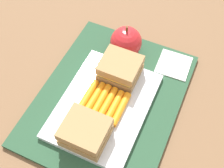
{
  "coord_description": "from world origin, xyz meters",
  "views": [
    {
      "loc": [
        -0.28,
        -0.14,
        0.53
      ],
      "look_at": [
        0.01,
        0.0,
        0.04
      ],
      "focal_mm": 46.92,
      "sensor_mm": 36.0,
      "label": 1
    }
  ],
  "objects_px": {
    "carrot_sticks_bundle": "(104,102)",
    "apple": "(126,42)",
    "food_tray": "(104,105)",
    "sandwich_half_right": "(120,69)",
    "sandwich_half_left": "(85,132)",
    "paper_napkin": "(174,65)"
  },
  "relations": [
    {
      "from": "sandwich_half_right",
      "to": "apple",
      "type": "bearing_deg",
      "value": 13.41
    },
    {
      "from": "sandwich_half_right",
      "to": "food_tray",
      "type": "bearing_deg",
      "value": 180.0
    },
    {
      "from": "sandwich_half_left",
      "to": "apple",
      "type": "xyz_separation_m",
      "value": [
        0.23,
        0.02,
        0.0
      ]
    },
    {
      "from": "paper_napkin",
      "to": "carrot_sticks_bundle",
      "type": "bearing_deg",
      "value": 149.12
    },
    {
      "from": "food_tray",
      "to": "carrot_sticks_bundle",
      "type": "bearing_deg",
      "value": -13.22
    },
    {
      "from": "sandwich_half_left",
      "to": "apple",
      "type": "distance_m",
      "value": 0.23
    },
    {
      "from": "food_tray",
      "to": "carrot_sticks_bundle",
      "type": "distance_m",
      "value": 0.01
    },
    {
      "from": "food_tray",
      "to": "sandwich_half_left",
      "type": "bearing_deg",
      "value": 180.0
    },
    {
      "from": "sandwich_half_left",
      "to": "paper_napkin",
      "type": "distance_m",
      "value": 0.26
    },
    {
      "from": "carrot_sticks_bundle",
      "to": "apple",
      "type": "xyz_separation_m",
      "value": [
        0.15,
        0.02,
        0.02
      ]
    },
    {
      "from": "apple",
      "to": "paper_napkin",
      "type": "xyz_separation_m",
      "value": [
        0.01,
        -0.11,
        -0.03
      ]
    },
    {
      "from": "carrot_sticks_bundle",
      "to": "apple",
      "type": "relative_size",
      "value": 1.06
    },
    {
      "from": "food_tray",
      "to": "apple",
      "type": "height_order",
      "value": "apple"
    },
    {
      "from": "food_tray",
      "to": "carrot_sticks_bundle",
      "type": "xyz_separation_m",
      "value": [
        0.0,
        -0.0,
        0.01
      ]
    },
    {
      "from": "apple",
      "to": "sandwich_half_right",
      "type": "bearing_deg",
      "value": -166.59
    },
    {
      "from": "paper_napkin",
      "to": "food_tray",
      "type": "bearing_deg",
      "value": 149.17
    },
    {
      "from": "food_tray",
      "to": "sandwich_half_right",
      "type": "bearing_deg",
      "value": 0.0
    },
    {
      "from": "food_tray",
      "to": "carrot_sticks_bundle",
      "type": "relative_size",
      "value": 2.67
    },
    {
      "from": "food_tray",
      "to": "sandwich_half_right",
      "type": "height_order",
      "value": "sandwich_half_right"
    },
    {
      "from": "sandwich_half_left",
      "to": "carrot_sticks_bundle",
      "type": "bearing_deg",
      "value": -0.09
    },
    {
      "from": "sandwich_half_right",
      "to": "sandwich_half_left",
      "type": "bearing_deg",
      "value": 180.0
    },
    {
      "from": "sandwich_half_right",
      "to": "apple",
      "type": "xyz_separation_m",
      "value": [
        0.07,
        0.02,
        0.0
      ]
    }
  ]
}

